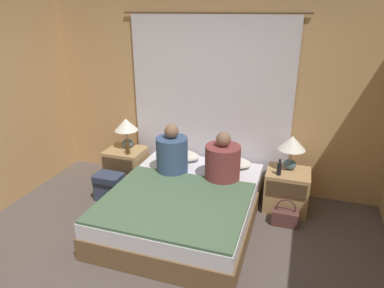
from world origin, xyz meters
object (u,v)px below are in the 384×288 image
Objects in this scene: bed at (184,206)px; lamp_left at (126,127)px; person_left_in_bed at (172,154)px; backpack_on_floor at (109,185)px; pillow_right at (229,162)px; beer_bottle_on_right_stand at (279,169)px; nightstand_right at (287,190)px; handbag_on_floor at (285,217)px; person_right_in_bed at (223,161)px; beer_bottle_on_left_stand at (128,148)px; nightstand_left at (126,166)px; lamp_right at (292,146)px; pillow_left at (179,155)px.

lamp_left is (-1.11, 0.75, 0.61)m from bed.
bed is 3.12× the size of person_left_in_bed.
bed is at bearing -8.92° from backpack_on_floor.
pillow_right is 1.59m from backpack_on_floor.
bed is at bearing -151.50° from beer_bottle_on_right_stand.
nightstand_right is 0.40m from handbag_on_floor.
person_right_in_bed is 2.75× the size of beer_bottle_on_left_stand.
beer_bottle_on_right_stand is (2.11, -0.13, 0.33)m from nightstand_left.
pillow_right is 1.37m from beer_bottle_on_left_stand.
nightstand_left is at bearing -177.97° from lamp_right.
beer_bottle_on_right_stand is at bearing 0.00° from beer_bottle_on_left_stand.
lamp_left is 1.30× the size of handbag_on_floor.
pillow_right is at bearing 22.90° from backpack_on_floor.
nightstand_right is at bearing 0.00° from nightstand_left.
person_left_in_bed is (0.82, -0.28, 0.42)m from nightstand_left.
lamp_left reaches higher than pillow_right.
nightstand_right is at bearing 11.28° from person_left_in_bed.
person_left_in_bed reaches higher than backpack_on_floor.
lamp_right reaches higher than backpack_on_floor.
beer_bottle_on_right_stand is at bearing 6.81° from person_left_in_bed.
backpack_on_floor is (-1.44, -0.61, -0.28)m from pillow_right.
beer_bottle_on_left_stand reaches higher than pillow_right.
nightstand_right is 0.82× the size of person_left_in_bed.
beer_bottle_on_left_stand is at bearing -60.31° from lamp_left.
person_left_in_bed reaches higher than nightstand_left.
pillow_left is 0.44m from person_left_in_bed.
person_left_in_bed reaches higher than pillow_left.
nightstand_left is 1.48m from pillow_right.
handbag_on_floor is at bearing -3.48° from person_left_in_bed.
pillow_right is at bearing 148.56° from handbag_on_floor.
nightstand_right is 0.90m from person_right_in_bed.
person_left_in_bed reaches higher than person_right_in_bed.
backpack_on_floor is (-2.10, -0.37, -0.38)m from beer_bottle_on_right_stand.
lamp_left is at bearing 180.00° from lamp_right.
nightstand_left is 1.20× the size of lamp_right.
beer_bottle_on_left_stand is (-2.11, -0.13, 0.34)m from nightstand_right.
lamp_right is at bearing 25.29° from person_right_in_bed.
person_left_in_bed is 0.65m from person_right_in_bed.
pillow_left is at bearing 39.36° from backpack_on_floor.
lamp_left is 2.40m from handbag_on_floor.
person_left_in_bed is at bearing 180.00° from person_right_in_bed.
handbag_on_floor is at bearing 3.37° from backpack_on_floor.
person_right_in_bed is 1.36m from beer_bottle_on_left_stand.
person_right_in_bed is at bearing -29.17° from pillow_left.
bed is at bearing -28.66° from beer_bottle_on_left_stand.
person_left_in_bed is at bearing -18.88° from nightstand_left.
person_left_in_bed is (-1.40, -0.36, -0.14)m from lamp_right.
bed is 4.59× the size of lamp_left.
pillow_right reaches higher than handbag_on_floor.
lamp_right reaches higher than handbag_on_floor.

